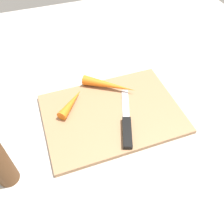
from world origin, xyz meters
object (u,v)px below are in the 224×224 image
at_px(knife, 127,128).
at_px(carrot_short, 71,103).
at_px(cutting_board, 112,113).
at_px(carrot_long, 109,85).

relative_size(knife, carrot_short, 1.86).
relative_size(cutting_board, carrot_short, 3.44).
height_order(carrot_short, carrot_long, carrot_long).
relative_size(knife, carrot_long, 1.24).
height_order(cutting_board, carrot_short, carrot_short).
bearing_deg(cutting_board, carrot_short, 149.63).
xyz_separation_m(carrot_short, carrot_long, (0.12, 0.03, 0.00)).
bearing_deg(cutting_board, carrot_long, 75.68).
bearing_deg(carrot_long, knife, -56.24).
bearing_deg(carrot_short, cutting_board, -77.79).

